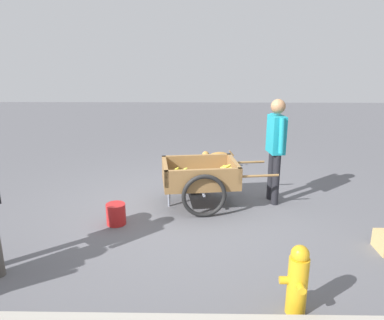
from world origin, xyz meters
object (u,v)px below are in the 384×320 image
Objects in this scene: plastic_bucket at (116,214)px; fruit_cart at (200,178)px; dog at (217,157)px; vendor_person at (276,142)px; fire_hydrant at (297,280)px.

fruit_cart is at bearing -149.73° from plastic_bucket.
fruit_cart reaches higher than dog.
vendor_person reaches higher than fire_hydrant.
plastic_bucket is at bearing -41.24° from fire_hydrant.
dog is at bearing -63.31° from vendor_person.
vendor_person is at bearing -159.98° from plastic_bucket.
fire_hydrant is at bearing 138.76° from plastic_bucket.
fruit_cart is 1.35m from plastic_bucket.
fruit_cart reaches higher than fire_hydrant.
fire_hydrant is 2.31× the size of plastic_bucket.
fire_hydrant reaches higher than dog.
plastic_bucket is (1.14, 0.67, -0.29)m from fruit_cart.
vendor_person is 5.53× the size of plastic_bucket.
vendor_person is at bearing -171.79° from fruit_cart.
dog is at bearing -82.95° from fire_hydrant.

